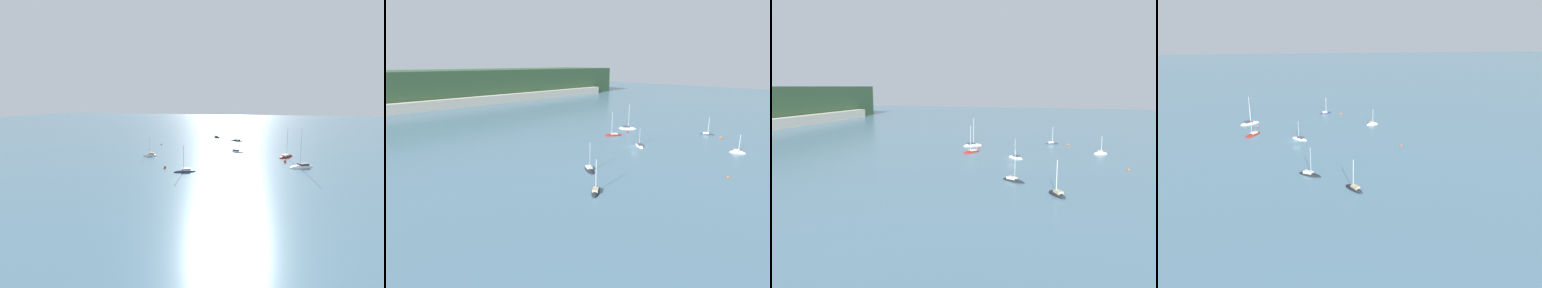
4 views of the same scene
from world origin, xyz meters
The scene contains 13 objects.
ground_plane centered at (0.00, 0.00, 0.00)m, with size 600.00×600.00×0.00m, color slate.
hillside_ridge centered at (0.00, 174.69, 11.86)m, with size 327.79×62.04×23.73m.
shore_town_strip centered at (0.00, 140.17, 2.98)m, with size 278.62×6.00×5.97m.
sailboat_0 centered at (-29.23, -5.06, 0.10)m, with size 5.59×7.06×8.78m.
sailboat_1 centered at (23.04, 19.42, 0.10)m, with size 6.72×7.98×11.89m.
sailboat_2 centered at (1.80, -1.11, 0.09)m, with size 5.55×6.31×7.14m.
sailboat_3 centered at (17.60, -28.97, 0.12)m, with size 3.06×5.09×7.14m.
sailboat_4 centered at (-39.21, -16.17, 0.10)m, with size 6.08×5.00×8.91m.
sailboat_5 centered at (36.78, -11.03, 0.13)m, with size 4.14×6.10×7.80m.
sailboat_6 centered at (7.79, 15.84, 0.08)m, with size 7.90×5.84×10.78m.
mooring_buoy_0 centered at (33.90, -17.68, 0.38)m, with size 0.76×0.76×0.76m.
mooring_buoy_1 centered at (16.82, 15.23, 0.41)m, with size 0.81×0.81×0.81m.
mooring_buoy_2 centered at (-8.44, -34.86, 0.28)m, with size 0.55×0.55×0.55m.
Camera 2 is at (-87.57, -58.18, 29.09)m, focal length 28.00 mm.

